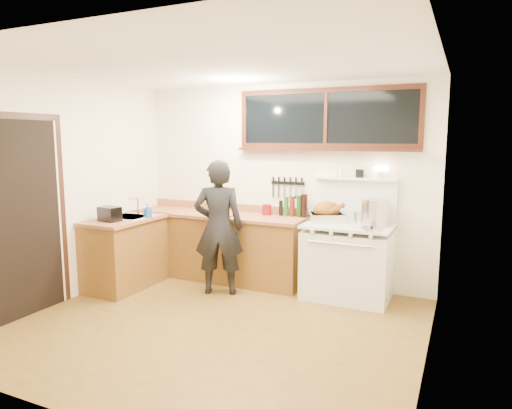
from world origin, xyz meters
The scene contains 20 objects.
ground_plane centered at (0.00, 0.00, -0.01)m, with size 4.00×3.50×0.02m, color brown.
room_shell centered at (0.00, 0.00, 1.65)m, with size 4.10×3.60×2.65m.
counter_back centered at (-0.80, 1.45, 0.45)m, with size 2.44×0.64×1.00m.
counter_left centered at (-1.70, 0.62, 0.45)m, with size 0.64×1.09×0.90m.
sink_unit centered at (-1.68, 0.70, 0.85)m, with size 0.50×0.45×0.37m.
vintage_stove centered at (1.00, 1.41, 0.47)m, with size 1.02×0.74×1.57m.
back_window centered at (0.60, 1.72, 2.06)m, with size 2.32×0.13×0.77m.
left_doorway centered at (-1.99, -0.55, 1.09)m, with size 0.02×1.04×2.17m.
knife_strip centered at (0.10, 1.73, 1.31)m, with size 0.46×0.03×0.28m.
man centered at (-0.48, 0.91, 0.83)m, with size 0.71×0.60×1.65m.
soap_bottle centered at (-1.43, 0.76, 0.99)m, with size 0.10×0.10×0.18m.
toaster centered at (-1.70, 0.37, 0.99)m, with size 0.28×0.21×0.18m.
cutting_board centered at (-0.69, 1.36, 0.95)m, with size 0.43×0.34×0.14m.
roast_turkey centered at (0.71, 1.47, 1.00)m, with size 0.52×0.47×0.25m.
stockpot centered at (1.29, 1.48, 1.05)m, with size 0.33×0.33×0.30m.
saucepan centered at (1.11, 1.57, 0.97)m, with size 0.22×0.31×0.13m.
pot_lid centered at (1.31, 1.18, 0.91)m, with size 0.30×0.30×0.04m.
coffee_tin centered at (-0.13, 1.58, 0.97)m, with size 0.10×0.08×0.14m.
pitcher centered at (-0.17, 1.66, 0.98)m, with size 0.11×0.11×0.15m.
bottle_cluster centered at (0.25, 1.63, 1.03)m, with size 0.39×0.07×0.30m.
Camera 1 is at (2.22, -3.86, 1.91)m, focal length 32.00 mm.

